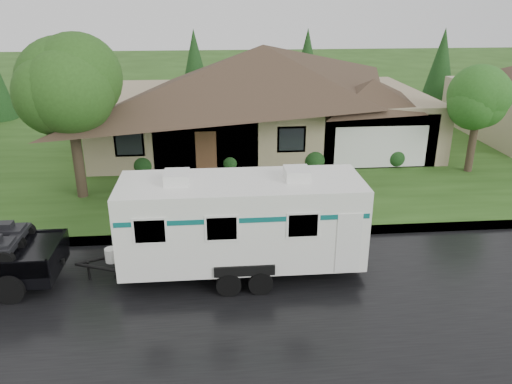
# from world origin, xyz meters

# --- Properties ---
(ground) EXTENTS (140.00, 140.00, 0.00)m
(ground) POSITION_xyz_m (0.00, 0.00, 0.00)
(ground) COLOR #274917
(ground) RESTS_ON ground
(road) EXTENTS (140.00, 8.00, 0.01)m
(road) POSITION_xyz_m (0.00, -2.00, 0.01)
(road) COLOR black
(road) RESTS_ON ground
(curb) EXTENTS (140.00, 0.50, 0.15)m
(curb) POSITION_xyz_m (0.00, 2.25, 0.07)
(curb) COLOR gray
(curb) RESTS_ON ground
(lawn) EXTENTS (140.00, 26.00, 0.15)m
(lawn) POSITION_xyz_m (0.00, 15.00, 0.07)
(lawn) COLOR #274917
(lawn) RESTS_ON ground
(house_main) EXTENTS (19.44, 10.80, 6.90)m
(house_main) POSITION_xyz_m (2.29, 13.84, 3.59)
(house_main) COLOR tan
(house_main) RESTS_ON lawn
(tree_left_green) EXTENTS (4.06, 4.06, 6.72)m
(tree_left_green) POSITION_xyz_m (-6.58, 6.49, 4.81)
(tree_left_green) COLOR #382B1E
(tree_left_green) RESTS_ON lawn
(tree_right_green) EXTENTS (3.04, 3.04, 5.04)m
(tree_right_green) POSITION_xyz_m (11.65, 8.22, 3.64)
(tree_right_green) COLOR #382B1E
(tree_right_green) RESTS_ON lawn
(shrub_row) EXTENTS (13.60, 1.00, 1.00)m
(shrub_row) POSITION_xyz_m (2.00, 9.30, 0.65)
(shrub_row) COLOR #143814
(shrub_row) RESTS_ON lawn
(travel_trailer) EXTENTS (7.72, 2.71, 3.46)m
(travel_trailer) POSITION_xyz_m (-0.10, -0.30, 1.84)
(travel_trailer) COLOR white
(travel_trailer) RESTS_ON ground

